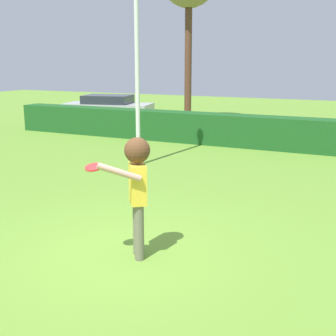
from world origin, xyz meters
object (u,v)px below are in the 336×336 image
object	(u,v)px
frisbee	(94,167)
lamppost	(137,30)
parked_car_silver	(108,107)
person	(137,180)

from	to	relation	value
frisbee	lamppost	world-z (taller)	lamppost
frisbee	parked_car_silver	xyz separation A→B (m)	(-8.62, 13.48, -0.72)
person	lamppost	world-z (taller)	lamppost
frisbee	lamppost	xyz separation A→B (m)	(-2.56, 5.75, 2.24)
person	parked_car_silver	bearing A→B (deg)	124.75
lamppost	parked_car_silver	distance (m)	10.26
lamppost	parked_car_silver	xyz separation A→B (m)	(-6.06, 7.73, -2.96)
frisbee	parked_car_silver	size ratio (longest dim) A/B	0.06
person	parked_car_silver	world-z (taller)	person
person	frisbee	bearing A→B (deg)	-140.49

